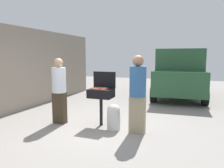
{
  "coord_description": "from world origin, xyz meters",
  "views": [
    {
      "loc": [
        2.11,
        -4.74,
        1.74
      ],
      "look_at": [
        0.06,
        0.62,
        1.0
      ],
      "focal_mm": 34.47,
      "sensor_mm": 36.0,
      "label": 1
    }
  ],
  "objects_px": {
    "hot_dog_2": "(106,88)",
    "hot_dog_14": "(95,88)",
    "parked_minivan": "(179,73)",
    "hot_dog_11": "(97,88)",
    "hot_dog_12": "(101,90)",
    "hot_dog_0": "(105,89)",
    "hot_dog_5": "(104,88)",
    "hot_dog_13": "(97,89)",
    "hot_dog_9": "(100,88)",
    "hot_dog_10": "(92,89)",
    "hot_dog_7": "(93,88)",
    "person_left": "(59,88)",
    "hot_dog_4": "(97,89)",
    "propane_tank": "(114,116)",
    "hot_dog_15": "(103,89)",
    "hot_dog_6": "(96,88)",
    "hot_dog_3": "(103,89)",
    "person_right": "(138,91)",
    "hot_dog_1": "(96,89)",
    "bbq_grill": "(101,95)"
  },
  "relations": [
    {
      "from": "hot_dog_2",
      "to": "hot_dog_14",
      "type": "xyz_separation_m",
      "value": [
        -0.25,
        -0.12,
        0.0
      ]
    },
    {
      "from": "hot_dog_2",
      "to": "parked_minivan",
      "type": "relative_size",
      "value": 0.03
    },
    {
      "from": "hot_dog_11",
      "to": "hot_dog_12",
      "type": "xyz_separation_m",
      "value": [
        0.21,
        -0.23,
        0.0
      ]
    },
    {
      "from": "hot_dog_0",
      "to": "hot_dog_5",
      "type": "relative_size",
      "value": 1.0
    },
    {
      "from": "hot_dog_13",
      "to": "hot_dog_14",
      "type": "bearing_deg",
      "value": 137.42
    },
    {
      "from": "hot_dog_9",
      "to": "hot_dog_10",
      "type": "distance_m",
      "value": 0.25
    },
    {
      "from": "hot_dog_7",
      "to": "person_left",
      "type": "xyz_separation_m",
      "value": [
        -0.89,
        -0.17,
        -0.02
      ]
    },
    {
      "from": "hot_dog_7",
      "to": "hot_dog_14",
      "type": "height_order",
      "value": "same"
    },
    {
      "from": "hot_dog_4",
      "to": "hot_dog_12",
      "type": "height_order",
      "value": "same"
    },
    {
      "from": "propane_tank",
      "to": "hot_dog_15",
      "type": "bearing_deg",
      "value": 152.91
    },
    {
      "from": "hot_dog_9",
      "to": "parked_minivan",
      "type": "bearing_deg",
      "value": 70.3
    },
    {
      "from": "hot_dog_6",
      "to": "person_left",
      "type": "distance_m",
      "value": 0.96
    },
    {
      "from": "hot_dog_4",
      "to": "hot_dog_2",
      "type": "bearing_deg",
      "value": 46.32
    },
    {
      "from": "hot_dog_3",
      "to": "hot_dog_6",
      "type": "height_order",
      "value": "same"
    },
    {
      "from": "propane_tank",
      "to": "person_left",
      "type": "bearing_deg",
      "value": -179.1
    },
    {
      "from": "hot_dog_6",
      "to": "hot_dog_10",
      "type": "bearing_deg",
      "value": -103.67
    },
    {
      "from": "hot_dog_3",
      "to": "propane_tank",
      "type": "bearing_deg",
      "value": -29.42
    },
    {
      "from": "hot_dog_0",
      "to": "hot_dog_7",
      "type": "xyz_separation_m",
      "value": [
        -0.33,
        0.05,
        0.0
      ]
    },
    {
      "from": "hot_dog_11",
      "to": "hot_dog_13",
      "type": "distance_m",
      "value": 0.2
    },
    {
      "from": "hot_dog_3",
      "to": "hot_dog_12",
      "type": "bearing_deg",
      "value": -81.96
    },
    {
      "from": "hot_dog_4",
      "to": "hot_dog_12",
      "type": "distance_m",
      "value": 0.17
    },
    {
      "from": "propane_tank",
      "to": "person_right",
      "type": "xyz_separation_m",
      "value": [
        0.58,
        -0.02,
        0.64
      ]
    },
    {
      "from": "hot_dog_1",
      "to": "hot_dog_9",
      "type": "relative_size",
      "value": 1.0
    },
    {
      "from": "hot_dog_11",
      "to": "propane_tank",
      "type": "bearing_deg",
      "value": -25.83
    },
    {
      "from": "bbq_grill",
      "to": "parked_minivan",
      "type": "distance_m",
      "value": 5.0
    },
    {
      "from": "hot_dog_9",
      "to": "hot_dog_3",
      "type": "bearing_deg",
      "value": -37.84
    },
    {
      "from": "hot_dog_0",
      "to": "hot_dog_14",
      "type": "distance_m",
      "value": 0.31
    },
    {
      "from": "person_left",
      "to": "hot_dog_7",
      "type": "bearing_deg",
      "value": -1.47
    },
    {
      "from": "hot_dog_3",
      "to": "hot_dog_15",
      "type": "xyz_separation_m",
      "value": [
        0.03,
        -0.03,
        0.0
      ]
    },
    {
      "from": "hot_dog_0",
      "to": "person_left",
      "type": "distance_m",
      "value": 1.23
    },
    {
      "from": "bbq_grill",
      "to": "person_right",
      "type": "relative_size",
      "value": 0.53
    },
    {
      "from": "hot_dog_0",
      "to": "hot_dog_13",
      "type": "distance_m",
      "value": 0.2
    },
    {
      "from": "hot_dog_9",
      "to": "hot_dog_15",
      "type": "distance_m",
      "value": 0.22
    },
    {
      "from": "hot_dog_3",
      "to": "hot_dog_12",
      "type": "xyz_separation_m",
      "value": [
        0.02,
        -0.17,
        0.0
      ]
    },
    {
      "from": "hot_dog_0",
      "to": "hot_dog_6",
      "type": "distance_m",
      "value": 0.31
    },
    {
      "from": "hot_dog_2",
      "to": "hot_dog_14",
      "type": "bearing_deg",
      "value": -154.62
    },
    {
      "from": "hot_dog_14",
      "to": "hot_dog_15",
      "type": "height_order",
      "value": "same"
    },
    {
      "from": "hot_dog_3",
      "to": "hot_dog_12",
      "type": "distance_m",
      "value": 0.17
    },
    {
      "from": "hot_dog_12",
      "to": "hot_dog_5",
      "type": "bearing_deg",
      "value": 99.07
    },
    {
      "from": "hot_dog_11",
      "to": "person_right",
      "type": "relative_size",
      "value": 0.07
    },
    {
      "from": "hot_dog_7",
      "to": "parked_minivan",
      "type": "xyz_separation_m",
      "value": [
        1.76,
        4.8,
        0.08
      ]
    },
    {
      "from": "hot_dog_1",
      "to": "hot_dog_10",
      "type": "distance_m",
      "value": 0.12
    },
    {
      "from": "hot_dog_5",
      "to": "hot_dog_14",
      "type": "relative_size",
      "value": 1.0
    },
    {
      "from": "hot_dog_14",
      "to": "hot_dog_1",
      "type": "bearing_deg",
      "value": -53.75
    },
    {
      "from": "hot_dog_0",
      "to": "hot_dog_4",
      "type": "distance_m",
      "value": 0.22
    },
    {
      "from": "hot_dog_14",
      "to": "hot_dog_15",
      "type": "distance_m",
      "value": 0.24
    },
    {
      "from": "person_right",
      "to": "hot_dog_13",
      "type": "bearing_deg",
      "value": -15.52
    },
    {
      "from": "bbq_grill",
      "to": "hot_dog_4",
      "type": "height_order",
      "value": "hot_dog_4"
    },
    {
      "from": "hot_dog_10",
      "to": "hot_dog_12",
      "type": "height_order",
      "value": "same"
    },
    {
      "from": "hot_dog_9",
      "to": "hot_dog_13",
      "type": "bearing_deg",
      "value": -81.93
    }
  ]
}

